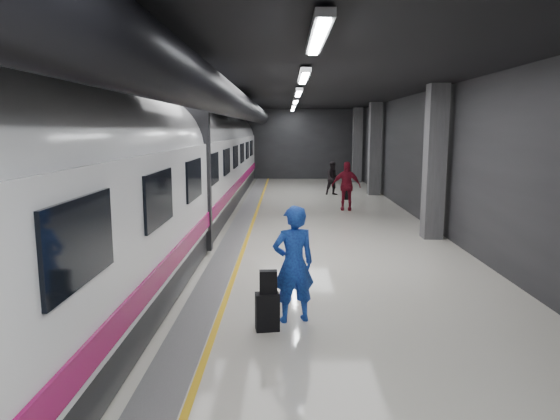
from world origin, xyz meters
TOP-DOWN VIEW (x-y plane):
  - ground at (0.00, 0.00)m, footprint 40.00×40.00m
  - platform_hall at (-0.29, 0.96)m, footprint 10.02×40.02m
  - train at (-3.25, -0.00)m, footprint 3.05×38.00m
  - traveler_main at (0.32, -4.59)m, footprint 0.83×0.66m
  - suitcase_main at (-0.10, -4.99)m, footprint 0.41×0.30m
  - shoulder_bag at (-0.08, -4.99)m, footprint 0.29×0.17m
  - traveler_far_a at (2.53, 11.80)m, footprint 0.92×0.79m
  - traveler_far_b at (2.61, 7.21)m, footprint 1.21×0.67m
  - suitcase_far at (3.02, 10.18)m, footprint 0.34×0.25m

SIDE VIEW (x-z plane):
  - ground at x=0.00m, z-range 0.00..0.00m
  - suitcase_far at x=3.02m, z-range 0.00..0.46m
  - suitcase_main at x=-0.10m, z-range 0.00..0.62m
  - shoulder_bag at x=-0.08m, z-range 0.62..0.99m
  - traveler_far_a at x=2.53m, z-range 0.00..1.65m
  - traveler_far_b at x=2.61m, z-range 0.00..1.95m
  - traveler_main at x=0.32m, z-range 0.00..1.98m
  - train at x=-3.25m, z-range 0.04..4.09m
  - platform_hall at x=-0.29m, z-range 1.28..5.79m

